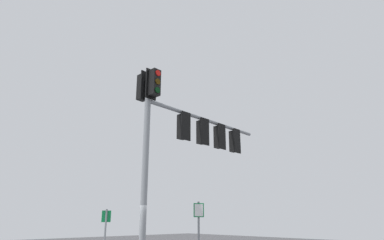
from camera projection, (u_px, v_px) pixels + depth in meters
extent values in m
cylinder|color=gray|center=(145.00, 179.00, 10.14)|extent=(0.20, 0.20, 6.59)
cylinder|color=gray|center=(207.00, 120.00, 13.03)|extent=(0.66, 6.09, 0.14)
cube|color=black|center=(143.00, 88.00, 11.22)|extent=(0.32, 0.32, 0.90)
cube|color=black|center=(146.00, 86.00, 11.11)|extent=(0.08, 0.44, 1.04)
cylinder|color=red|center=(140.00, 81.00, 11.42)|extent=(0.05, 0.20, 0.20)
cylinder|color=#3C2703|center=(140.00, 89.00, 11.33)|extent=(0.05, 0.20, 0.20)
cylinder|color=black|center=(139.00, 97.00, 11.24)|extent=(0.05, 0.20, 0.20)
cube|color=black|center=(154.00, 83.00, 10.84)|extent=(0.32, 0.32, 0.90)
cube|color=black|center=(151.00, 84.00, 10.95)|extent=(0.08, 0.44, 1.04)
cylinder|color=red|center=(158.00, 73.00, 10.82)|extent=(0.05, 0.20, 0.20)
cylinder|color=#3C2703|center=(158.00, 81.00, 10.73)|extent=(0.05, 0.20, 0.20)
cylinder|color=black|center=(158.00, 90.00, 10.64)|extent=(0.05, 0.20, 0.20)
cube|color=black|center=(183.00, 127.00, 11.89)|extent=(0.32, 0.32, 0.90)
cube|color=black|center=(186.00, 126.00, 11.78)|extent=(0.07, 0.44, 1.04)
cylinder|color=red|center=(179.00, 120.00, 12.09)|extent=(0.04, 0.20, 0.20)
cylinder|color=#3C2703|center=(179.00, 128.00, 12.00)|extent=(0.04, 0.20, 0.20)
cylinder|color=black|center=(179.00, 136.00, 11.91)|extent=(0.04, 0.20, 0.20)
cube|color=black|center=(202.00, 132.00, 12.64)|extent=(0.31, 0.31, 0.90)
cube|color=black|center=(205.00, 131.00, 12.53)|extent=(0.06, 0.44, 1.04)
cylinder|color=red|center=(199.00, 126.00, 12.84)|extent=(0.04, 0.20, 0.20)
cylinder|color=#3C2703|center=(199.00, 133.00, 12.75)|extent=(0.04, 0.20, 0.20)
cylinder|color=black|center=(199.00, 141.00, 12.67)|extent=(0.04, 0.20, 0.20)
cube|color=black|center=(219.00, 137.00, 13.39)|extent=(0.32, 0.32, 0.90)
cube|color=black|center=(222.00, 136.00, 13.28)|extent=(0.08, 0.44, 1.04)
cylinder|color=red|center=(215.00, 131.00, 13.59)|extent=(0.05, 0.20, 0.20)
cylinder|color=#3C2703|center=(215.00, 138.00, 13.50)|extent=(0.05, 0.20, 0.20)
cylinder|color=black|center=(216.00, 145.00, 13.41)|extent=(0.05, 0.20, 0.20)
cube|color=black|center=(234.00, 141.00, 14.15)|extent=(0.32, 0.32, 0.90)
cube|color=black|center=(237.00, 141.00, 14.04)|extent=(0.07, 0.44, 1.04)
cylinder|color=red|center=(231.00, 135.00, 14.34)|extent=(0.05, 0.20, 0.20)
cylinder|color=#3C2703|center=(231.00, 142.00, 14.25)|extent=(0.05, 0.20, 0.20)
cylinder|color=black|center=(231.00, 149.00, 14.17)|extent=(0.05, 0.20, 0.20)
cube|color=#0C7238|center=(199.00, 210.00, 10.77)|extent=(0.22, 0.29, 0.44)
cube|color=white|center=(199.00, 210.00, 10.76)|extent=(0.17, 0.23, 0.38)
cube|color=#0C7238|center=(106.00, 216.00, 12.35)|extent=(0.20, 0.30, 0.42)
cube|color=white|center=(106.00, 216.00, 12.36)|extent=(0.15, 0.24, 0.36)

